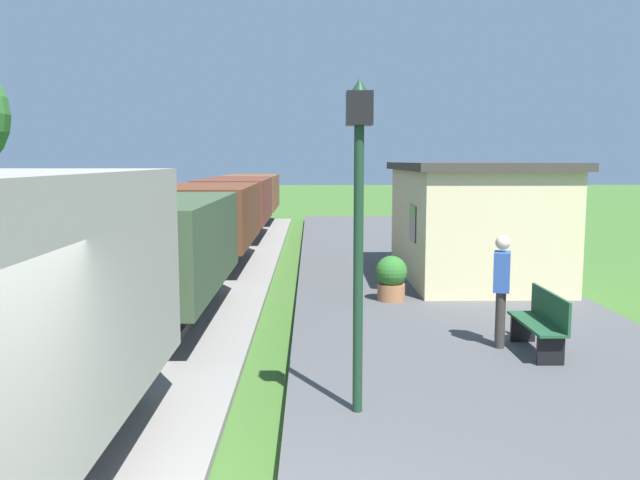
# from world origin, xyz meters

# --- Properties ---
(freight_train) EXTENTS (2.50, 32.60, 2.72)m
(freight_train) POSITION_xyz_m (-2.40, 14.25, 1.46)
(freight_train) COLOR gray
(freight_train) RESTS_ON rail_near
(station_hut) EXTENTS (3.50, 5.80, 2.78)m
(station_hut) POSITION_xyz_m (4.40, 12.19, 1.65)
(station_hut) COLOR beige
(station_hut) RESTS_ON platform_slab
(bench_near_hut) EXTENTS (0.42, 1.50, 0.91)m
(bench_near_hut) POSITION_xyz_m (3.89, 5.84, 0.72)
(bench_near_hut) COLOR #1E4C2D
(bench_near_hut) RESTS_ON platform_slab
(bench_down_platform) EXTENTS (0.42, 1.50, 0.91)m
(bench_down_platform) POSITION_xyz_m (3.89, 16.69, 0.72)
(bench_down_platform) COLOR #1E4C2D
(bench_down_platform) RESTS_ON platform_slab
(person_waiting) EXTENTS (0.34, 0.43, 1.71)m
(person_waiting) POSITION_xyz_m (3.39, 6.18, 1.18)
(person_waiting) COLOR #38332D
(person_waiting) RESTS_ON platform_slab
(potted_planter) EXTENTS (0.64, 0.64, 0.92)m
(potted_planter) POSITION_xyz_m (2.13, 9.52, 0.72)
(potted_planter) COLOR #9E6642
(potted_planter) RESTS_ON platform_slab
(lamp_post_near) EXTENTS (0.28, 0.28, 3.70)m
(lamp_post_near) POSITION_xyz_m (1.02, 3.60, 2.80)
(lamp_post_near) COLOR #193823
(lamp_post_near) RESTS_ON platform_slab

